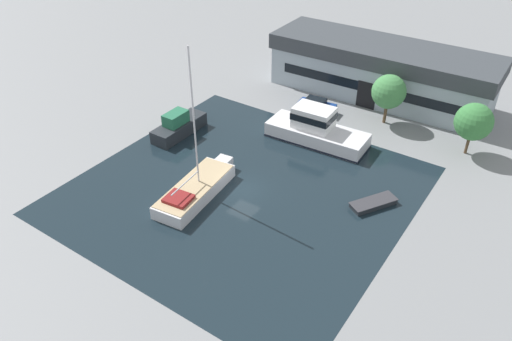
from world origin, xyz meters
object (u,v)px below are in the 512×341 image
at_px(warehouse_building, 381,70).
at_px(sailboat_moored, 196,189).
at_px(motor_cruiser, 316,130).
at_px(quay_tree_near_building, 389,92).
at_px(quay_tree_by_water, 474,122).
at_px(cabin_boat, 179,126).
at_px(small_dinghy, 373,203).
at_px(parked_car, 317,105).

relative_size(warehouse_building, sailboat_moored, 1.95).
height_order(warehouse_building, motor_cruiser, warehouse_building).
distance_m(quay_tree_near_building, quay_tree_by_water, 9.85).
distance_m(warehouse_building, motor_cruiser, 14.81).
bearing_deg(cabin_boat, small_dinghy, 0.29).
bearing_deg(cabin_boat, quay_tree_by_water, 26.67).
distance_m(quay_tree_by_water, parked_car, 17.82).
height_order(quay_tree_by_water, parked_car, quay_tree_by_water).
bearing_deg(quay_tree_near_building, warehouse_building, 118.70).
relative_size(parked_car, sailboat_moored, 0.32).
bearing_deg(parked_car, sailboat_moored, -10.28).
height_order(warehouse_building, quay_tree_by_water, warehouse_building).
bearing_deg(warehouse_building, quay_tree_near_building, -62.49).
height_order(quay_tree_by_water, sailboat_moored, sailboat_moored).
xyz_separation_m(quay_tree_near_building, quay_tree_by_water, (9.74, -1.44, -0.16)).
bearing_deg(warehouse_building, motor_cruiser, -95.71).
xyz_separation_m(parked_car, small_dinghy, (13.09, -13.16, -0.58)).
height_order(parked_car, small_dinghy, parked_car).
height_order(quay_tree_near_building, small_dinghy, quay_tree_near_building).
xyz_separation_m(warehouse_building, small_dinghy, (8.76, -21.72, -3.11)).
relative_size(parked_car, cabin_boat, 0.67).
xyz_separation_m(warehouse_building, quay_tree_by_water, (13.23, -7.83, 0.38)).
xyz_separation_m(motor_cruiser, small_dinghy, (9.91, -7.09, -1.15)).
distance_m(warehouse_building, quay_tree_by_water, 15.38).
height_order(motor_cruiser, small_dinghy, motor_cruiser).
bearing_deg(quay_tree_by_water, sailboat_moored, -130.87).
xyz_separation_m(quay_tree_near_building, parked_car, (-7.83, -2.17, -3.07)).
height_order(parked_car, motor_cruiser, motor_cruiser).
height_order(parked_car, cabin_boat, cabin_boat).
distance_m(parked_car, sailboat_moored, 21.08).
height_order(parked_car, sailboat_moored, sailboat_moored).
bearing_deg(sailboat_moored, parked_car, 80.21).
bearing_deg(parked_car, motor_cruiser, 20.77).
distance_m(sailboat_moored, cabin_boat, 11.73).
bearing_deg(warehouse_building, sailboat_moored, -101.91).
distance_m(motor_cruiser, cabin_boat, 15.24).
bearing_deg(motor_cruiser, quay_tree_near_building, -32.42).
bearing_deg(warehouse_building, small_dinghy, -69.23).
distance_m(quay_tree_near_building, cabin_boat, 23.99).
distance_m(parked_car, cabin_boat, 16.84).
bearing_deg(quay_tree_by_water, small_dinghy, -107.88).
bearing_deg(quay_tree_near_building, motor_cruiser, -119.44).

